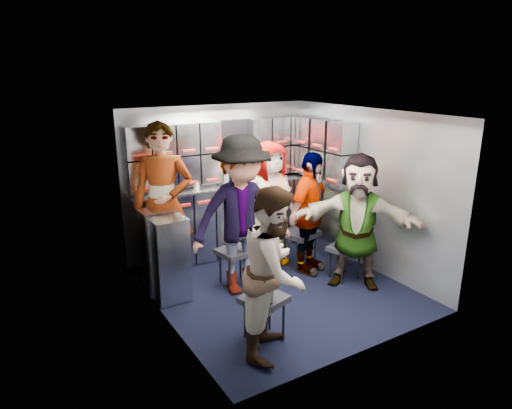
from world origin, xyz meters
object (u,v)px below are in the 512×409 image
attendant_arc_b (242,216)px  attendant_arc_c (269,204)px  jump_seat_mid_left (235,253)px  jump_seat_mid_right (300,235)px  attendant_arc_e (357,221)px  attendant_standing (163,205)px  jump_seat_near_right (345,250)px  jump_seat_near_left (264,301)px  attendant_arc_a (275,272)px  jump_seat_center (261,232)px  attendant_arc_d (309,214)px

attendant_arc_b → attendant_arc_c: 0.89m
jump_seat_mid_left → jump_seat_mid_right: size_ratio=0.90×
attendant_arc_e → attendant_standing: bearing=-168.1°
jump_seat_near_right → attendant_standing: (-1.94, 1.11, 0.61)m
jump_seat_near_left → jump_seat_near_right: jump_seat_near_left is taller
jump_seat_mid_right → jump_seat_near_right: 0.65m
attendant_standing → attendant_arc_c: bearing=21.4°
jump_seat_mid_left → attendant_arc_c: attendant_arc_c is taller
jump_seat_mid_left → attendant_arc_a: (-0.33, -1.38, 0.39)m
jump_seat_center → attendant_arc_a: 2.22m
attendant_arc_e → jump_seat_mid_left: bearing=-165.1°
attendant_arc_e → jump_seat_near_right: bearing=135.6°
jump_seat_mid_right → attendant_arc_d: (0.00, -0.18, 0.35)m
attendant_standing → attendant_arc_e: attendant_standing is taller
jump_seat_near_right → attendant_arc_a: (-1.60, -0.81, 0.41)m
attendant_arc_c → attendant_arc_e: attendant_arc_c is taller
jump_seat_center → jump_seat_near_right: bearing=-63.3°
jump_seat_center → jump_seat_mid_left: bearing=-143.2°
attendant_arc_d → attendant_arc_e: (0.26, -0.59, 0.03)m
attendant_arc_a → attendant_arc_b: size_ratio=0.85×
jump_seat_near_left → attendant_arc_a: 0.43m
attendant_arc_a → attendant_arc_e: attendant_arc_e is taller
attendant_arc_b → attendant_arc_c: size_ratio=1.12×
jump_seat_mid_right → attendant_arc_a: size_ratio=0.32×
jump_seat_near_left → jump_seat_mid_right: 1.81m
attendant_arc_b → attendant_standing: bearing=140.0°
attendant_arc_c → attendant_arc_e: (0.55, -1.10, -0.02)m
attendant_arc_b → attendant_arc_c: bearing=43.6°
attendant_arc_e → attendant_arc_c: bearing=162.3°
attendant_standing → attendant_arc_a: 1.97m
jump_seat_mid_right → jump_seat_near_right: bearing=-66.3°
attendant_standing → attendant_arc_e: bearing=-4.4°
jump_seat_near_left → attendant_arc_c: bearing=56.2°
jump_seat_center → attendant_arc_c: (0.00, -0.18, 0.46)m
jump_seat_near_left → attendant_arc_e: attendant_arc_e is taller
jump_seat_center → attendant_standing: attendant_standing is taller
jump_seat_mid_left → attendant_arc_b: (-0.00, -0.18, 0.53)m
jump_seat_near_left → attendant_arc_a: (-0.00, -0.18, 0.39)m
jump_seat_mid_left → attendant_arc_c: bearing=26.3°
jump_seat_near_left → attendant_arc_c: (1.04, 1.55, 0.43)m
jump_seat_mid_left → jump_seat_near_right: (1.26, -0.57, -0.02)m
jump_seat_near_right → attendant_arc_d: (-0.26, 0.41, 0.41)m
jump_seat_near_right → attendant_arc_b: 1.43m
attendant_arc_b → jump_seat_near_right: bearing=-10.3°
jump_seat_near_right → attendant_arc_d: 0.63m
jump_seat_mid_left → attendant_arc_b: 0.56m
jump_seat_center → attendant_arc_c: 0.49m
jump_seat_mid_right → attendant_arc_c: size_ratio=0.30×
jump_seat_center → jump_seat_near_left: bearing=-121.0°
jump_seat_near_left → jump_seat_center: size_ratio=1.11×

